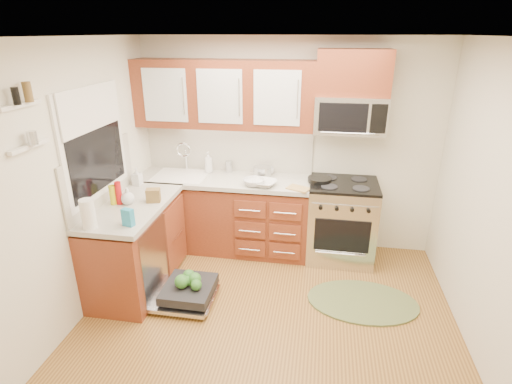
% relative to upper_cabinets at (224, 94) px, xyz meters
% --- Properties ---
extents(floor, '(3.50, 3.50, 0.00)m').
position_rel_upper_cabinets_xyz_m(floor, '(0.73, -1.57, -1.88)').
color(floor, brown).
rests_on(floor, ground).
extents(ceiling, '(3.50, 3.50, 0.00)m').
position_rel_upper_cabinets_xyz_m(ceiling, '(0.73, -1.57, 0.62)').
color(ceiling, white).
rests_on(ceiling, ground).
extents(wall_back, '(3.50, 0.04, 2.50)m').
position_rel_upper_cabinets_xyz_m(wall_back, '(0.73, 0.18, -0.62)').
color(wall_back, beige).
rests_on(wall_back, ground).
extents(wall_front, '(3.50, 0.04, 2.50)m').
position_rel_upper_cabinets_xyz_m(wall_front, '(0.73, -3.33, -0.62)').
color(wall_front, beige).
rests_on(wall_front, ground).
extents(wall_left, '(0.04, 3.50, 2.50)m').
position_rel_upper_cabinets_xyz_m(wall_left, '(-1.02, -1.57, -0.62)').
color(wall_left, beige).
rests_on(wall_left, ground).
extents(wall_right, '(0.04, 3.50, 2.50)m').
position_rel_upper_cabinets_xyz_m(wall_right, '(2.48, -1.57, -0.62)').
color(wall_right, beige).
rests_on(wall_right, ground).
extents(base_cabinet_back, '(2.05, 0.60, 0.85)m').
position_rel_upper_cabinets_xyz_m(base_cabinet_back, '(0.00, -0.12, -1.45)').
color(base_cabinet_back, '#632B16').
rests_on(base_cabinet_back, ground).
extents(base_cabinet_left, '(0.60, 1.25, 0.85)m').
position_rel_upper_cabinets_xyz_m(base_cabinet_left, '(-0.72, -1.05, -1.45)').
color(base_cabinet_left, '#632B16').
rests_on(base_cabinet_left, ground).
extents(countertop_back, '(2.07, 0.64, 0.05)m').
position_rel_upper_cabinets_xyz_m(countertop_back, '(0.00, -0.14, -0.97)').
color(countertop_back, '#B0ADA1').
rests_on(countertop_back, base_cabinet_back).
extents(countertop_left, '(0.64, 1.27, 0.05)m').
position_rel_upper_cabinets_xyz_m(countertop_left, '(-0.71, -1.05, -0.97)').
color(countertop_left, '#B0ADA1').
rests_on(countertop_left, base_cabinet_left).
extents(backsplash_back, '(2.05, 0.02, 0.57)m').
position_rel_upper_cabinets_xyz_m(backsplash_back, '(0.00, 0.16, -0.67)').
color(backsplash_back, '#B3ADA0').
rests_on(backsplash_back, ground).
extents(backsplash_left, '(0.02, 1.25, 0.57)m').
position_rel_upper_cabinets_xyz_m(backsplash_left, '(-1.01, -1.05, -0.67)').
color(backsplash_left, '#B3ADA0').
rests_on(backsplash_left, ground).
extents(upper_cabinets, '(2.05, 0.35, 0.75)m').
position_rel_upper_cabinets_xyz_m(upper_cabinets, '(0.00, 0.00, 0.00)').
color(upper_cabinets, '#632B16').
rests_on(upper_cabinets, ground).
extents(cabinet_over_mw, '(0.76, 0.35, 0.47)m').
position_rel_upper_cabinets_xyz_m(cabinet_over_mw, '(1.41, 0.00, 0.26)').
color(cabinet_over_mw, '#632B16').
rests_on(cabinet_over_mw, ground).
extents(range, '(0.76, 0.64, 0.95)m').
position_rel_upper_cabinets_xyz_m(range, '(1.41, -0.15, -1.40)').
color(range, silver).
rests_on(range, ground).
extents(microwave, '(0.76, 0.38, 0.40)m').
position_rel_upper_cabinets_xyz_m(microwave, '(1.41, -0.02, -0.18)').
color(microwave, silver).
rests_on(microwave, ground).
extents(sink, '(0.62, 0.50, 0.26)m').
position_rel_upper_cabinets_xyz_m(sink, '(-0.52, -0.16, -1.07)').
color(sink, white).
rests_on(sink, ground).
extents(dishwasher, '(0.70, 0.60, 0.20)m').
position_rel_upper_cabinets_xyz_m(dishwasher, '(-0.13, -1.27, -1.77)').
color(dishwasher, silver).
rests_on(dishwasher, ground).
extents(window, '(0.03, 1.05, 1.05)m').
position_rel_upper_cabinets_xyz_m(window, '(-1.01, -1.07, -0.32)').
color(window, white).
rests_on(window, ground).
extents(window_blind, '(0.02, 0.96, 0.40)m').
position_rel_upper_cabinets_xyz_m(window_blind, '(-0.98, -1.07, 0.00)').
color(window_blind, white).
rests_on(window_blind, ground).
extents(shelf_upper, '(0.04, 0.40, 0.03)m').
position_rel_upper_cabinets_xyz_m(shelf_upper, '(-0.99, -1.92, 0.17)').
color(shelf_upper, white).
rests_on(shelf_upper, ground).
extents(shelf_lower, '(0.04, 0.40, 0.03)m').
position_rel_upper_cabinets_xyz_m(shelf_lower, '(-0.99, -1.92, -0.12)').
color(shelf_lower, white).
rests_on(shelf_lower, ground).
extents(rug, '(1.25, 0.98, 0.02)m').
position_rel_upper_cabinets_xyz_m(rug, '(1.63, -1.01, -1.86)').
color(rug, '#586539').
rests_on(rug, ground).
extents(skillet, '(0.31, 0.31, 0.05)m').
position_rel_upper_cabinets_xyz_m(skillet, '(1.12, -0.15, -0.90)').
color(skillet, black).
rests_on(skillet, range).
extents(stock_pot, '(0.28, 0.28, 0.13)m').
position_rel_upper_cabinets_xyz_m(stock_pot, '(0.45, -0.04, -0.89)').
color(stock_pot, silver).
rests_on(stock_pot, countertop_back).
extents(cutting_board, '(0.29, 0.25, 0.02)m').
position_rel_upper_cabinets_xyz_m(cutting_board, '(0.91, -0.35, -0.94)').
color(cutting_board, '#9D7F47').
rests_on(cutting_board, countertop_back).
extents(canister, '(0.09, 0.09, 0.14)m').
position_rel_upper_cabinets_xyz_m(canister, '(0.02, 0.07, -0.88)').
color(canister, silver).
rests_on(canister, countertop_back).
extents(paper_towel_roll, '(0.13, 0.13, 0.27)m').
position_rel_upper_cabinets_xyz_m(paper_towel_roll, '(-0.84, -1.59, -0.82)').
color(paper_towel_roll, white).
rests_on(paper_towel_roll, countertop_left).
extents(mustard_bottle, '(0.08, 0.08, 0.20)m').
position_rel_upper_cabinets_xyz_m(mustard_bottle, '(-0.90, -1.07, -0.85)').
color(mustard_bottle, '#CAC816').
rests_on(mustard_bottle, countertop_left).
extents(red_bottle, '(0.07, 0.07, 0.23)m').
position_rel_upper_cabinets_xyz_m(red_bottle, '(-0.84, -1.06, -0.83)').
color(red_bottle, red).
rests_on(red_bottle, countertop_left).
extents(wooden_box, '(0.16, 0.13, 0.14)m').
position_rel_upper_cabinets_xyz_m(wooden_box, '(-0.52, -0.95, -0.88)').
color(wooden_box, brown).
rests_on(wooden_box, countertop_left).
extents(blue_carton, '(0.11, 0.08, 0.16)m').
position_rel_upper_cabinets_xyz_m(blue_carton, '(-0.53, -1.49, -0.87)').
color(blue_carton, teal).
rests_on(blue_carton, countertop_left).
extents(bowl_a, '(0.33, 0.33, 0.07)m').
position_rel_upper_cabinets_xyz_m(bowl_a, '(0.52, -0.32, -0.92)').
color(bowl_a, '#999999').
rests_on(bowl_a, countertop_back).
extents(bowl_b, '(0.28, 0.28, 0.08)m').
position_rel_upper_cabinets_xyz_m(bowl_b, '(0.40, -0.32, -0.91)').
color(bowl_b, '#999999').
rests_on(bowl_b, countertop_back).
extents(cup, '(0.15, 0.15, 0.09)m').
position_rel_upper_cabinets_xyz_m(cup, '(0.52, 0.07, -0.90)').
color(cup, '#999999').
rests_on(cup, countertop_back).
extents(soap_bottle_a, '(0.12, 0.12, 0.26)m').
position_rel_upper_cabinets_xyz_m(soap_bottle_a, '(-0.22, 0.02, -0.82)').
color(soap_bottle_a, '#999999').
rests_on(soap_bottle_a, countertop_back).
extents(soap_bottle_b, '(0.10, 0.10, 0.20)m').
position_rel_upper_cabinets_xyz_m(soap_bottle_b, '(-0.90, -0.52, -0.85)').
color(soap_bottle_b, '#999999').
rests_on(soap_bottle_b, countertop_left).
extents(soap_bottle_c, '(0.17, 0.17, 0.17)m').
position_rel_upper_cabinets_xyz_m(soap_bottle_c, '(-0.76, -1.04, -0.86)').
color(soap_bottle_c, '#999999').
rests_on(soap_bottle_c, countertop_left).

